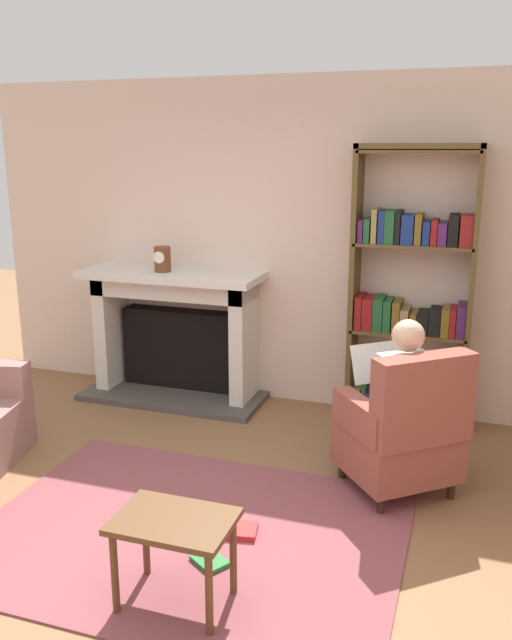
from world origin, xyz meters
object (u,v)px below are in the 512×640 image
at_px(fireplace, 177,330).
at_px(side_table, 174,532).
at_px(armchair_reading, 404,431).
at_px(seated_reader, 395,395).
at_px(mantel_clock, 162,259).
at_px(bookshelf, 411,298).

bearing_deg(fireplace, side_table, -65.28).
relative_size(armchair_reading, seated_reader, 0.85).
relative_size(mantel_clock, seated_reader, 0.19).
bearing_deg(mantel_clock, armchair_reading, -25.80).
relative_size(mantel_clock, bookshelf, 0.10).
xyz_separation_m(mantel_clock, seated_reader, (2.08, -0.95, -0.61)).
relative_size(fireplace, mantel_clock, 7.50).
height_order(bookshelf, armchair_reading, bookshelf).
bearing_deg(armchair_reading, side_table, 17.78).
bearing_deg(armchair_reading, bookshelf, -124.47).
distance_m(mantel_clock, side_table, 2.89).
relative_size(fireplace, side_table, 2.83).
bearing_deg(bookshelf, fireplace, -179.04).
height_order(fireplace, armchair_reading, fireplace).
bearing_deg(bookshelf, armchair_reading, -84.67).
distance_m(bookshelf, seated_reader, 1.16).
bearing_deg(bookshelf, seated_reader, -88.18).
relative_size(fireplace, armchair_reading, 1.64).
relative_size(mantel_clock, side_table, 0.38).
bearing_deg(fireplace, armchair_reading, -28.70).
distance_m(mantel_clock, armchair_reading, 2.52).
distance_m(fireplace, mantel_clock, 0.65).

